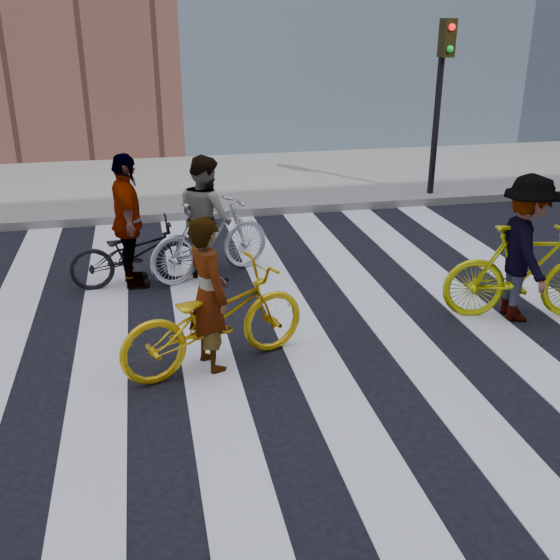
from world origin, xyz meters
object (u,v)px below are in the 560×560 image
object	(u,v)px
bike_dark_rear	(135,254)
rider_mid	(206,218)
bike_yellow_left	(215,319)
rider_right	(525,249)
rider_rear	(128,222)
bike_silver_mid	(210,239)
bike_yellow_right	(525,272)
traffic_signal	(442,80)
rider_left	(209,294)

from	to	relation	value
bike_dark_rear	rider_mid	distance (m)	1.05
bike_yellow_left	rider_right	bearing A→B (deg)	-102.83
bike_dark_rear	rider_right	bearing A→B (deg)	-119.16
bike_yellow_left	rider_rear	xyz separation A→B (m)	(-0.83, 2.40, 0.36)
bike_silver_mid	bike_yellow_right	bearing A→B (deg)	-145.44
bike_yellow_right	bike_dark_rear	bearing A→B (deg)	78.12
traffic_signal	rider_mid	size ratio (longest dim) A/B	1.96
bike_silver_mid	bike_dark_rear	size ratio (longest dim) A/B	1.08
bike_dark_rear	traffic_signal	bearing A→B (deg)	-65.84
bike_yellow_left	rider_mid	bearing A→B (deg)	-23.78
bike_yellow_right	rider_left	size ratio (longest dim) A/B	1.19
bike_silver_mid	rider_mid	bearing A→B (deg)	65.44
bike_yellow_left	bike_silver_mid	world-z (taller)	bike_silver_mid
rider_rear	rider_mid	bearing A→B (deg)	-89.55
bike_silver_mid	rider_left	distance (m)	2.52
bike_silver_mid	rider_rear	size ratio (longest dim) A/B	1.03
rider_right	bike_yellow_right	bearing A→B (deg)	-78.12
traffic_signal	rider_left	distance (m)	7.58
bike_silver_mid	bike_yellow_right	xyz separation A→B (m)	(3.46, -2.07, 0.02)
rider_right	rider_rear	world-z (taller)	rider_rear
bike_silver_mid	bike_dark_rear	bearing A→B (deg)	71.05
bike_dark_rear	rider_right	distance (m)	4.86
bike_silver_mid	rider_rear	distance (m)	1.12
bike_yellow_left	rider_rear	world-z (taller)	rider_rear
bike_yellow_left	bike_silver_mid	distance (m)	2.51
rider_mid	rider_rear	distance (m)	1.02
traffic_signal	rider_right	bearing A→B (deg)	-103.39
traffic_signal	bike_yellow_left	world-z (taller)	traffic_signal
rider_right	bike_dark_rear	bearing A→B (deg)	77.89
bike_dark_rear	rider_left	xyz separation A→B (m)	(0.73, -2.40, 0.35)
bike_yellow_left	bike_silver_mid	xyz separation A→B (m)	(0.24, 2.50, 0.02)
bike_yellow_right	rider_mid	world-z (taller)	rider_mid
traffic_signal	bike_silver_mid	xyz separation A→B (m)	(-4.64, -3.07, -1.73)
bike_yellow_right	rider_mid	bearing A→B (deg)	71.36
bike_dark_rear	rider_rear	world-z (taller)	rider_rear
bike_yellow_left	bike_dark_rear	distance (m)	2.52
bike_yellow_left	bike_silver_mid	size ratio (longest dim) A/B	1.10
rider_right	rider_rear	distance (m)	4.89
bike_yellow_left	bike_dark_rear	bearing A→B (deg)	-1.50
traffic_signal	rider_left	xyz separation A→B (m)	(-4.92, -5.57, -1.48)
traffic_signal	bike_dark_rear	world-z (taller)	traffic_signal
rider_mid	rider_rear	world-z (taller)	rider_rear
bike_silver_mid	bike_yellow_right	world-z (taller)	bike_yellow_right
bike_dark_rear	rider_right	world-z (taller)	rider_right
traffic_signal	bike_silver_mid	distance (m)	5.83
traffic_signal	rider_right	world-z (taller)	traffic_signal
bike_yellow_left	rider_mid	xyz separation A→B (m)	(0.19, 2.50, 0.32)
bike_yellow_left	rider_left	xyz separation A→B (m)	(-0.05, 0.00, 0.27)
rider_rear	bike_yellow_left	bearing A→B (deg)	-166.11
bike_silver_mid	rider_right	bearing A→B (deg)	-145.81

